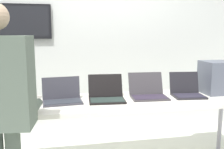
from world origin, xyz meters
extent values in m
cube|color=silver|center=(0.00, 1.13, 1.40)|extent=(8.00, 0.06, 2.80)
cube|color=black|center=(-0.90, 1.08, 1.61)|extent=(0.70, 0.05, 0.45)
cube|color=black|center=(-0.90, 1.06, 1.61)|extent=(0.64, 0.02, 0.39)
cube|color=white|center=(0.00, 0.00, 0.77)|extent=(3.18, 0.70, 0.04)
cylinder|color=gray|center=(1.49, 0.25, 0.37)|extent=(0.05, 0.05, 0.75)
cube|color=#555A68|center=(1.34, 0.09, 0.97)|extent=(0.41, 0.31, 0.37)
cube|color=#B1B0B6|center=(-0.88, -0.02, 0.80)|extent=(0.39, 0.28, 0.02)
cube|color=#2C3439|center=(-0.88, -0.03, 0.81)|extent=(0.36, 0.22, 0.00)
cube|color=#B1B0B6|center=(-0.88, 0.16, 0.93)|extent=(0.38, 0.12, 0.25)
cube|color=#1F222F|center=(-0.88, 0.16, 0.93)|extent=(0.35, 0.10, 0.22)
cube|color=#383740|center=(-0.43, -0.01, 0.80)|extent=(0.40, 0.26, 0.02)
cube|color=#2D3138|center=(-0.43, -0.02, 0.81)|extent=(0.36, 0.20, 0.00)
cube|color=#383740|center=(-0.44, 0.12, 0.91)|extent=(0.38, 0.08, 0.22)
cube|color=black|center=(-0.44, 0.13, 0.91)|extent=(0.35, 0.06, 0.19)
cube|color=black|center=(0.01, -0.03, 0.80)|extent=(0.38, 0.27, 0.02)
cube|color=#26332F|center=(0.01, -0.04, 0.81)|extent=(0.34, 0.22, 0.00)
cube|color=black|center=(0.02, 0.14, 0.92)|extent=(0.37, 0.13, 0.23)
cube|color=#1F5A39|center=(0.02, 0.15, 0.92)|extent=(0.34, 0.11, 0.20)
cube|color=#3B373A|center=(0.47, 0.00, 0.80)|extent=(0.39, 0.27, 0.02)
cube|color=#2F2738|center=(0.47, -0.01, 0.81)|extent=(0.36, 0.22, 0.00)
cube|color=#3B373A|center=(0.48, 0.17, 0.92)|extent=(0.38, 0.12, 0.23)
cube|color=black|center=(0.48, 0.17, 0.92)|extent=(0.35, 0.10, 0.20)
cube|color=#232227|center=(0.90, -0.02, 0.80)|extent=(0.35, 0.27, 0.02)
cube|color=#2B2836|center=(0.90, -0.03, 0.81)|extent=(0.32, 0.22, 0.00)
cube|color=#232227|center=(0.92, 0.13, 0.92)|extent=(0.33, 0.10, 0.23)
cube|color=black|center=(0.92, 0.13, 0.92)|extent=(0.30, 0.09, 0.20)
cube|color=#556254|center=(-0.85, -0.63, 1.13)|extent=(0.47, 0.31, 0.64)
cylinder|color=#556254|center=(-0.65, -0.36, 0.86)|extent=(0.10, 0.33, 0.07)
camera|label=1|loc=(-0.42, -2.48, 1.47)|focal=40.94mm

